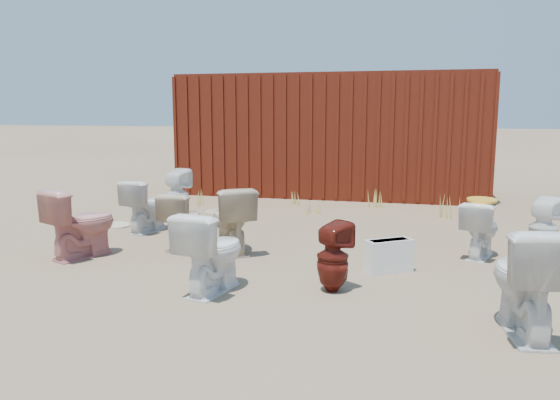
% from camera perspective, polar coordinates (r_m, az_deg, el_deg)
% --- Properties ---
extents(ground, '(100.00, 100.00, 0.00)m').
position_cam_1_polar(ground, '(6.59, -1.27, -5.55)').
color(ground, brown).
rests_on(ground, ground).
extents(shipping_container, '(6.00, 2.40, 2.40)m').
position_cam_1_polar(shipping_container, '(11.48, 5.59, 6.82)').
color(shipping_container, '#4B1A0C').
rests_on(shipping_container, ground).
extents(toilet_front_a, '(0.55, 0.79, 0.74)m').
position_cam_1_polar(toilet_front_a, '(7.90, -13.76, -0.55)').
color(toilet_front_a, silver).
rests_on(toilet_front_a, ground).
extents(toilet_front_pink, '(0.75, 0.92, 0.81)m').
position_cam_1_polar(toilet_front_pink, '(6.72, -20.05, -2.25)').
color(toilet_front_pink, tan).
rests_on(toilet_front_pink, ground).
extents(toilet_front_c, '(0.58, 0.84, 0.78)m').
position_cam_1_polar(toilet_front_c, '(5.16, -7.13, -5.35)').
color(toilet_front_c, white).
rests_on(toilet_front_c, ground).
extents(toilet_front_maroon, '(0.42, 0.42, 0.67)m').
position_cam_1_polar(toilet_front_maroon, '(5.16, 5.55, -5.95)').
color(toilet_front_maroon, '#5B170F').
rests_on(toilet_front_maroon, ground).
extents(toilet_front_e, '(0.58, 0.90, 0.86)m').
position_cam_1_polar(toilet_front_e, '(4.55, 24.38, -7.58)').
color(toilet_front_e, silver).
rests_on(toilet_front_e, ground).
extents(toilet_back_a, '(0.43, 0.44, 0.81)m').
position_cam_1_polar(toilet_back_a, '(8.53, -10.71, 0.49)').
color(toilet_back_a, white).
rests_on(toilet_back_a, ground).
extents(toilet_back_beige_left, '(0.82, 0.91, 0.81)m').
position_cam_1_polar(toilet_back_beige_left, '(6.57, -5.13, -2.02)').
color(toilet_back_beige_left, '#C7B492').
rests_on(toilet_back_beige_left, ground).
extents(toilet_back_beige_right, '(0.41, 0.70, 0.71)m').
position_cam_1_polar(toilet_back_beige_right, '(6.86, -10.14, -2.07)').
color(toilet_back_beige_right, '#C7B391').
rests_on(toilet_back_beige_right, ground).
extents(toilet_back_yellowlid, '(0.56, 0.74, 0.66)m').
position_cam_1_polar(toilet_back_yellowlid, '(6.74, 20.20, -2.89)').
color(toilet_back_yellowlid, white).
rests_on(toilet_back_yellowlid, ground).
extents(toilet_back_e, '(0.45, 0.45, 0.72)m').
position_cam_1_polar(toilet_back_e, '(6.93, 25.83, -2.68)').
color(toilet_back_e, white).
rests_on(toilet_back_e, ground).
extents(yellow_lid, '(0.34, 0.42, 0.02)m').
position_cam_1_polar(yellow_lid, '(6.68, 20.37, 0.00)').
color(yellow_lid, gold).
rests_on(yellow_lid, toilet_back_yellowlid).
extents(loose_tank, '(0.52, 0.45, 0.35)m').
position_cam_1_polar(loose_tank, '(5.90, 11.28, -5.75)').
color(loose_tank, silver).
rests_on(loose_tank, ground).
extents(loose_lid_near, '(0.55, 0.61, 0.02)m').
position_cam_1_polar(loose_lid_near, '(9.21, -6.70, -1.25)').
color(loose_lid_near, tan).
rests_on(loose_lid_near, ground).
extents(loose_lid_far, '(0.58, 0.59, 0.02)m').
position_cam_1_polar(loose_lid_far, '(8.45, -16.62, -2.53)').
color(loose_lid_far, beige).
rests_on(loose_lid_far, ground).
extents(weed_clump_a, '(0.36, 0.36, 0.30)m').
position_cam_1_polar(weed_clump_a, '(9.95, -9.16, 0.29)').
color(weed_clump_a, '#A7A143').
rests_on(weed_clump_a, ground).
extents(weed_clump_b, '(0.32, 0.32, 0.26)m').
position_cam_1_polar(weed_clump_b, '(8.98, 3.38, -0.69)').
color(weed_clump_b, '#A7A143').
rests_on(weed_clump_b, ground).
extents(weed_clump_c, '(0.36, 0.36, 0.36)m').
position_cam_1_polar(weed_clump_c, '(9.07, 17.33, -0.70)').
color(weed_clump_c, '#A7A143').
rests_on(weed_clump_c, ground).
extents(weed_clump_d, '(0.30, 0.30, 0.27)m').
position_cam_1_polar(weed_clump_d, '(9.88, 1.58, 0.26)').
color(weed_clump_d, '#A7A143').
rests_on(weed_clump_d, ground).
extents(weed_clump_e, '(0.34, 0.34, 0.29)m').
position_cam_1_polar(weed_clump_e, '(9.71, 9.80, 0.03)').
color(weed_clump_e, '#A7A143').
rests_on(weed_clump_e, ground).
extents(weed_clump_f, '(0.28, 0.28, 0.23)m').
position_cam_1_polar(weed_clump_f, '(7.00, 24.90, -4.55)').
color(weed_clump_f, '#A7A143').
rests_on(weed_clump_f, ground).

